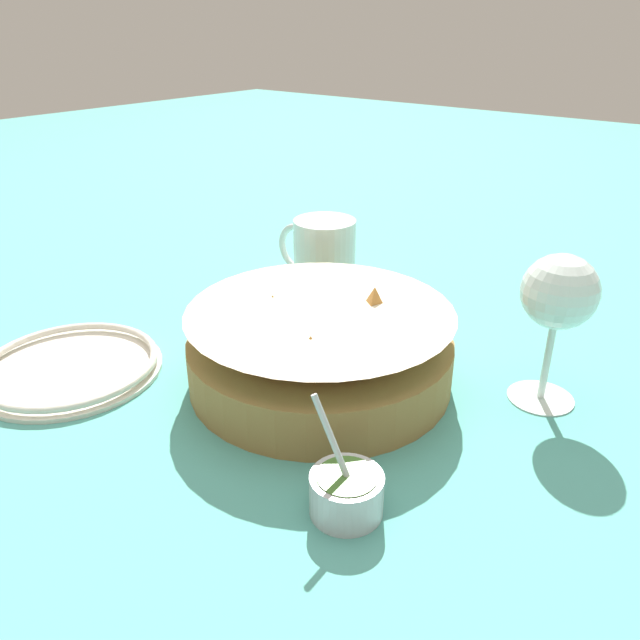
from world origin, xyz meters
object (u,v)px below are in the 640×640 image
at_px(sauce_cup, 346,492).
at_px(wine_glass, 559,297).
at_px(food_basket, 320,350).
at_px(side_plate, 70,366).
at_px(beer_mug, 323,259).

distance_m(sauce_cup, wine_glass, 0.27).
height_order(food_basket, sauce_cup, food_basket).
bearing_deg(side_plate, beer_mug, -102.31).
bearing_deg(sauce_cup, beer_mug, -49.12).
xyz_separation_m(wine_glass, beer_mug, (0.33, -0.07, -0.06)).
xyz_separation_m(food_basket, side_plate, (0.22, 0.15, -0.03)).
bearing_deg(side_plate, sauce_cup, -177.17).
bearing_deg(food_basket, sauce_cup, 134.66).
height_order(wine_glass, beer_mug, wine_glass).
relative_size(food_basket, side_plate, 1.40).
distance_m(wine_glass, beer_mug, 0.35).
bearing_deg(side_plate, wine_glass, -147.16).
height_order(sauce_cup, beer_mug, beer_mug).
xyz_separation_m(sauce_cup, beer_mug, (0.28, -0.32, 0.03)).
distance_m(food_basket, side_plate, 0.27).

